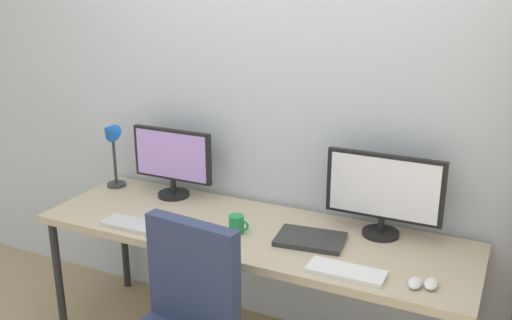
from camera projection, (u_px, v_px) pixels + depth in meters
wall_back at (286, 103)px, 3.08m from camera, size 4.60×0.10×2.60m
desk at (252, 238)px, 2.91m from camera, size 2.20×0.68×0.74m
monitor_left at (172, 160)px, 3.26m from camera, size 0.49×0.18×0.40m
monitor_right at (384, 192)px, 2.76m from camera, size 0.56×0.18×0.41m
desk_lamp at (111, 142)px, 3.37m from camera, size 0.11×0.15×0.42m
keyboard_left at (132, 225)px, 2.92m from camera, size 0.32×0.13×0.02m
keyboard_right at (346, 272)px, 2.47m from camera, size 0.33×0.13×0.02m
mouse_left_side at (431, 284)px, 2.36m from camera, size 0.06×0.10×0.03m
mouse_right_side at (415, 283)px, 2.37m from camera, size 0.06×0.10×0.03m
laptop_closed at (310, 239)px, 2.76m from camera, size 0.34×0.26×0.02m
coffee_mug at (237, 224)px, 2.85m from camera, size 0.11×0.08×0.09m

